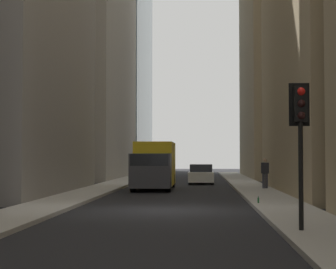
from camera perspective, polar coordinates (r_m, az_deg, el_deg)
The scene contains 9 objects.
ground_plane at distance 20.67m, azimuth -0.53°, elevation -7.78°, with size 135.00×135.00×0.00m, color black.
sidewalk_right at distance 21.44m, azimuth -12.71°, elevation -7.33°, with size 90.00×2.20×0.14m, color #A8A399.
sidewalk_left at distance 20.84m, azimuth 12.02°, elevation -7.49°, with size 90.00×2.20×0.14m, color #A8A399.
building_left_far at distance 54.33m, azimuth 13.28°, elevation 9.71°, with size 16.47×10.50×26.38m.
delivery_truck at distance 33.22m, azimuth -1.44°, elevation -3.17°, with size 6.46×2.25×2.84m.
sedan_white at distance 40.22m, azimuth 3.42°, elevation -4.14°, with size 4.30×1.78×1.42m.
traffic_light_foreground at distance 14.35m, azimuth 13.46°, elevation 1.32°, with size 0.43×0.52×3.72m.
pedestrian at distance 32.70m, azimuth 9.95°, elevation -3.80°, with size 0.26×0.44×1.74m.
discarded_bottle at distance 22.36m, azimuth 9.27°, elevation -6.69°, with size 0.07×0.07×0.27m.
Camera 1 is at (-20.52, -1.42, 1.99)m, focal length 59.27 mm.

